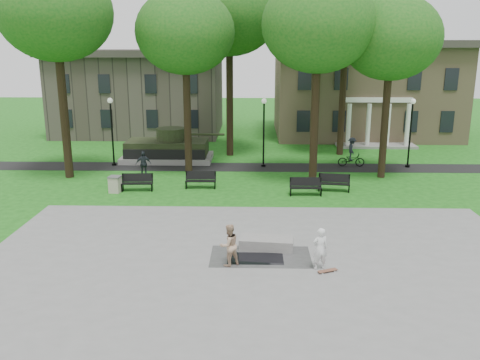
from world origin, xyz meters
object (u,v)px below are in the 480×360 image
(cyclist, at_px, (352,155))
(skateboarder, at_px, (320,249))
(trash_bin, at_px, (115,184))
(park_bench_0, at_px, (137,182))
(concrete_block, at_px, (267,243))
(friend_watching, at_px, (229,245))

(cyclist, bearing_deg, skateboarder, 168.49)
(cyclist, relative_size, trash_bin, 2.13)
(trash_bin, bearing_deg, park_bench_0, 18.49)
(concrete_block, distance_m, friend_watching, 2.36)
(friend_watching, height_order, cyclist, cyclist)
(friend_watching, height_order, trash_bin, friend_watching)
(park_bench_0, bearing_deg, trash_bin, -164.78)
(friend_watching, xyz_separation_m, trash_bin, (-7.01, 9.86, -0.36))
(cyclist, bearing_deg, friend_watching, 157.94)
(concrete_block, bearing_deg, friend_watching, -130.41)
(concrete_block, xyz_separation_m, trash_bin, (-8.49, 8.12, 0.24))
(cyclist, height_order, park_bench_0, cyclist)
(park_bench_0, bearing_deg, concrete_block, -52.75)
(trash_bin, bearing_deg, cyclist, 24.99)
(concrete_block, distance_m, trash_bin, 11.75)
(skateboarder, bearing_deg, park_bench_0, -65.13)
(friend_watching, relative_size, trash_bin, 1.72)
(friend_watching, xyz_separation_m, cyclist, (7.75, 16.74, -0.01))
(skateboarder, height_order, cyclist, cyclist)
(friend_watching, bearing_deg, cyclist, -149.30)
(friend_watching, xyz_separation_m, park_bench_0, (-5.81, 10.26, -0.32))
(concrete_block, height_order, friend_watching, friend_watching)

